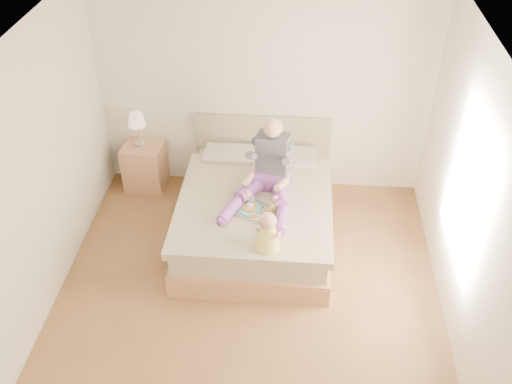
# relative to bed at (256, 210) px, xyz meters

# --- Properties ---
(room) EXTENTS (4.02, 4.22, 2.71)m
(room) POSITION_rel_bed_xyz_m (0.08, -1.08, 1.19)
(room) COLOR brown
(room) RESTS_ON ground
(bed) EXTENTS (1.70, 2.18, 1.00)m
(bed) POSITION_rel_bed_xyz_m (0.00, 0.00, 0.00)
(bed) COLOR #A5714D
(bed) RESTS_ON ground
(nightstand) EXTENTS (0.53, 0.47, 0.61)m
(nightstand) POSITION_rel_bed_xyz_m (-1.50, 0.80, -0.01)
(nightstand) COLOR #A5714D
(nightstand) RESTS_ON ground
(lamp) EXTENTS (0.22, 0.22, 0.45)m
(lamp) POSITION_rel_bed_xyz_m (-1.53, 0.81, 0.64)
(lamp) COLOR silver
(lamp) RESTS_ON nightstand
(adult) EXTENTS (0.76, 1.12, 0.88)m
(adult) POSITION_rel_bed_xyz_m (0.14, -0.02, 0.55)
(adult) COLOR #7D3C97
(adult) RESTS_ON bed
(tray) EXTENTS (0.51, 0.46, 0.12)m
(tray) POSITION_rel_bed_xyz_m (0.04, -0.39, 0.32)
(tray) COLOR silver
(tray) RESTS_ON bed
(baby) EXTENTS (0.31, 0.39, 0.43)m
(baby) POSITION_rel_bed_xyz_m (0.19, -0.92, 0.47)
(baby) COLOR #F7E84E
(baby) RESTS_ON bed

